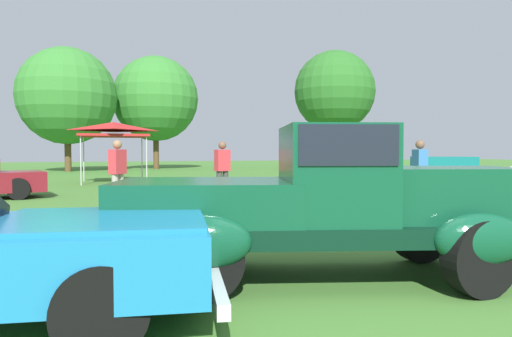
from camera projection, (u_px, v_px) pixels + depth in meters
name	position (u px, v px, depth m)	size (l,w,h in m)	color
ground_plane	(338.00, 280.00, 5.12)	(120.00, 120.00, 0.00)	#42752D
feature_pickup_truck	(325.00, 201.00, 5.16)	(4.73, 2.68, 1.70)	black
show_car_teal	(447.00, 174.00, 16.52)	(4.42, 2.55, 1.22)	teal
spectator_near_truck	(420.00, 172.00, 11.47)	(0.32, 0.44, 1.69)	#7F7056
spectator_between_cars	(222.00, 169.00, 13.06)	(0.45, 0.34, 1.69)	#383838
spectator_far_side	(118.00, 172.00, 11.35)	(0.44, 0.46, 1.69)	#9E998E
canopy_tent_left_field	(114.00, 128.00, 20.71)	(2.94, 2.94, 2.71)	#B7B7BC
treeline_far_left	(67.00, 96.00, 31.87)	(6.64, 6.64, 8.51)	brown
treeline_mid_left	(156.00, 99.00, 36.45)	(6.63, 6.63, 8.83)	brown
treeline_center	(334.00, 91.00, 38.11)	(6.60, 6.60, 9.62)	brown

